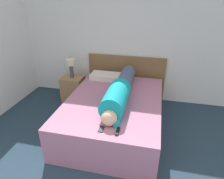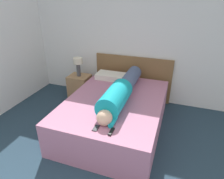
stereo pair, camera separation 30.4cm
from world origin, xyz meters
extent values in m
cube|color=white|center=(0.00, 3.68, 1.30)|extent=(5.67, 0.06, 2.60)
cube|color=#B2708E|center=(0.01, 2.42, 0.29)|extent=(1.54, 2.09, 0.57)
cube|color=brown|center=(0.01, 3.61, 0.48)|extent=(1.66, 0.04, 0.97)
cube|color=#A37A51|center=(-1.09, 3.22, 0.27)|extent=(0.45, 0.38, 0.54)
cylinder|color=#4C4C51|center=(-1.09, 3.22, 0.67)|extent=(0.09, 0.09, 0.28)
cylinder|color=beige|center=(-1.09, 3.22, 0.88)|extent=(0.19, 0.19, 0.13)
sphere|color=#DBB293|center=(0.10, 1.70, 0.68)|extent=(0.21, 0.21, 0.21)
cylinder|color=#149EAD|center=(0.10, 2.14, 0.74)|extent=(0.34, 0.75, 0.34)
cylinder|color=#47567A|center=(0.10, 2.96, 0.70)|extent=(0.26, 0.90, 0.26)
cylinder|color=#149EAD|center=(0.20, 1.75, 0.61)|extent=(0.07, 0.22, 0.07)
cube|color=silver|center=(-0.35, 3.22, 0.63)|extent=(0.60, 0.33, 0.11)
cube|color=black|center=(0.24, 1.57, 0.58)|extent=(0.04, 0.15, 0.02)
cube|color=black|center=(0.03, 1.58, 0.58)|extent=(0.06, 0.13, 0.01)
camera|label=1|loc=(0.63, -0.43, 2.17)|focal=32.00mm
camera|label=2|loc=(0.93, -0.34, 2.17)|focal=32.00mm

